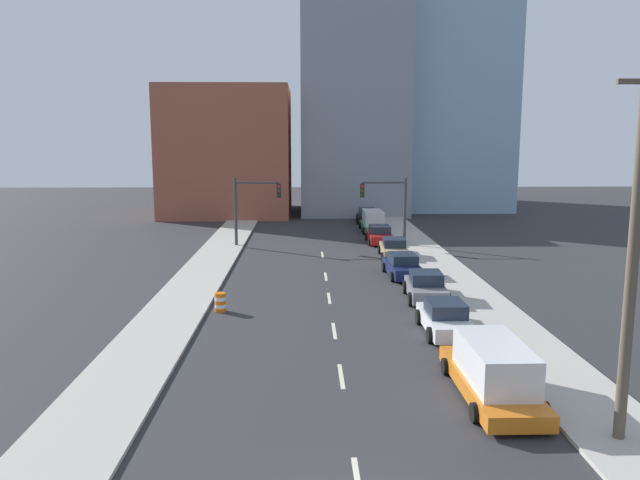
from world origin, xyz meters
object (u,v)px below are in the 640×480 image
at_px(traffic_barrel, 220,302).
at_px(sedan_black, 367,216).
at_px(sedan_white, 445,318).
at_px(sedan_navy, 403,266).
at_px(sedan_red, 380,235).
at_px(box_truck_green, 373,222).
at_px(box_truck_orange, 493,371).
at_px(utility_pole_right_near, 634,251).
at_px(traffic_signal_left, 249,202).
at_px(sedan_tan, 394,249).
at_px(sedan_gray, 426,287).
at_px(traffic_signal_right, 391,202).

relative_size(traffic_barrel, sedan_black, 0.20).
distance_m(sedan_white, sedan_navy, 11.61).
bearing_deg(sedan_white, sedan_red, 90.27).
height_order(sedan_white, box_truck_green, box_truck_green).
relative_size(sedan_navy, sedan_black, 0.96).
height_order(traffic_barrel, box_truck_green, box_truck_green).
height_order(box_truck_orange, box_truck_green, box_truck_green).
bearing_deg(sedan_red, utility_pole_right_near, -84.98).
distance_m(traffic_signal_left, box_truck_green, 13.61).
relative_size(box_truck_orange, box_truck_green, 1.09).
xyz_separation_m(box_truck_green, sedan_black, (0.09, 6.42, -0.26)).
relative_size(sedan_tan, sedan_black, 0.97).
bearing_deg(traffic_barrel, sedan_red, 63.15).
bearing_deg(sedan_white, sedan_black, 89.93).
bearing_deg(box_truck_orange, traffic_barrel, 133.72).
bearing_deg(sedan_tan, sedan_gray, -87.54).
xyz_separation_m(box_truck_orange, sedan_tan, (0.28, 25.05, -0.28)).
xyz_separation_m(traffic_signal_right, sedan_black, (-0.50, 14.36, -2.87)).
relative_size(traffic_barrel, box_truck_orange, 0.15).
bearing_deg(traffic_signal_right, sedan_tan, -95.19).
relative_size(traffic_signal_left, sedan_tan, 1.18).
bearing_deg(box_truck_orange, sedan_tan, 89.06).
distance_m(sedan_white, sedan_black, 37.30).
distance_m(box_truck_orange, box_truck_green, 37.92).
height_order(utility_pole_right_near, sedan_gray, utility_pole_right_near).
distance_m(utility_pole_right_near, sedan_white, 11.58).
bearing_deg(box_truck_green, sedan_navy, -90.45).
bearing_deg(sedan_gray, utility_pole_right_near, -78.34).
distance_m(sedan_white, box_truck_green, 30.88).
xyz_separation_m(sedan_gray, box_truck_green, (-0.13, 25.02, 0.25)).
distance_m(utility_pole_right_near, sedan_red, 35.02).
relative_size(traffic_barrel, sedan_white, 0.22).
bearing_deg(sedan_black, traffic_barrel, -104.73).
height_order(traffic_barrel, sedan_tan, sedan_tan).
height_order(sedan_gray, sedan_red, sedan_gray).
bearing_deg(box_truck_orange, box_truck_green, 89.49).
height_order(traffic_signal_right, sedan_red, traffic_signal_right).
xyz_separation_m(box_truck_orange, sedan_navy, (-0.08, 18.65, -0.27)).
distance_m(traffic_signal_left, sedan_gray, 20.45).
distance_m(traffic_barrel, box_truck_green, 29.11).
xyz_separation_m(sedan_gray, sedan_black, (-0.04, 31.44, -0.01)).
bearing_deg(sedan_navy, sedan_black, 86.33).
xyz_separation_m(traffic_signal_left, sedan_red, (10.61, 1.48, -2.90)).
bearing_deg(sedan_white, box_truck_orange, -89.75).
distance_m(box_truck_orange, sedan_tan, 25.05).
bearing_deg(box_truck_green, sedan_black, 89.40).
xyz_separation_m(traffic_signal_left, box_truck_orange, (10.61, -29.98, -2.63)).
relative_size(traffic_signal_right, sedan_tan, 1.18).
relative_size(traffic_signal_right, box_truck_green, 0.95).
height_order(traffic_signal_left, traffic_signal_right, same).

